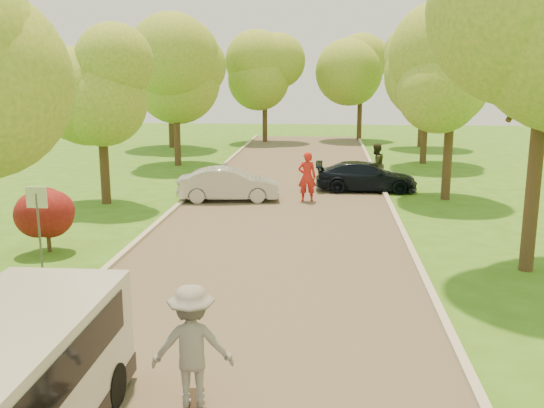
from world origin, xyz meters
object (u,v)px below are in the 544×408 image
(dark_sedan, at_px, (366,176))
(person_striped, at_px, (307,177))
(person_olive, at_px, (376,165))
(street_sign, at_px, (38,210))
(skateboarder, at_px, (192,346))
(longboard, at_px, (194,405))
(silver_sedan, at_px, (228,184))

(dark_sedan, bearing_deg, person_striped, 134.46)
(person_striped, relative_size, person_olive, 1.03)
(person_olive, bearing_deg, street_sign, 9.42)
(street_sign, bearing_deg, person_olive, 53.08)
(skateboarder, xyz_separation_m, person_olive, (4.14, 19.18, -0.10))
(street_sign, xyz_separation_m, person_olive, (9.60, 12.78, -0.60))
(longboard, bearing_deg, person_olive, -110.88)
(street_sign, xyz_separation_m, silver_sedan, (3.50, 8.94, -0.90))
(dark_sedan, xyz_separation_m, person_striped, (-2.47, -2.46, 0.36))
(silver_sedan, relative_size, skateboarder, 2.12)
(person_striped, height_order, person_olive, person_striped)
(street_sign, bearing_deg, silver_sedan, 68.62)
(longboard, xyz_separation_m, skateboarder, (-0.00, -0.00, 0.96))
(skateboarder, bearing_deg, dark_sedan, -110.17)
(person_olive, bearing_deg, longboard, 34.15)
(person_striped, xyz_separation_m, person_olive, (2.97, 3.73, -0.03))
(street_sign, xyz_separation_m, longboard, (5.46, -6.40, -1.46))
(street_sign, distance_m, longboard, 8.54)
(dark_sedan, distance_m, skateboarder, 18.28)
(silver_sedan, bearing_deg, longboard, 179.61)
(silver_sedan, xyz_separation_m, longboard, (1.96, -15.34, -0.56))
(street_sign, xyz_separation_m, person_striped, (6.63, 9.05, -0.57))
(person_striped, bearing_deg, person_olive, -135.53)
(street_sign, relative_size, longboard, 2.18)
(dark_sedan, distance_m, person_olive, 1.41)
(street_sign, relative_size, person_olive, 1.12)
(skateboarder, distance_m, person_striped, 15.49)
(silver_sedan, bearing_deg, skateboarder, 179.61)
(longboard, distance_m, person_striped, 15.52)
(longboard, bearing_deg, silver_sedan, -91.43)
(skateboarder, bearing_deg, person_olive, -110.88)
(dark_sedan, height_order, person_olive, person_olive)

